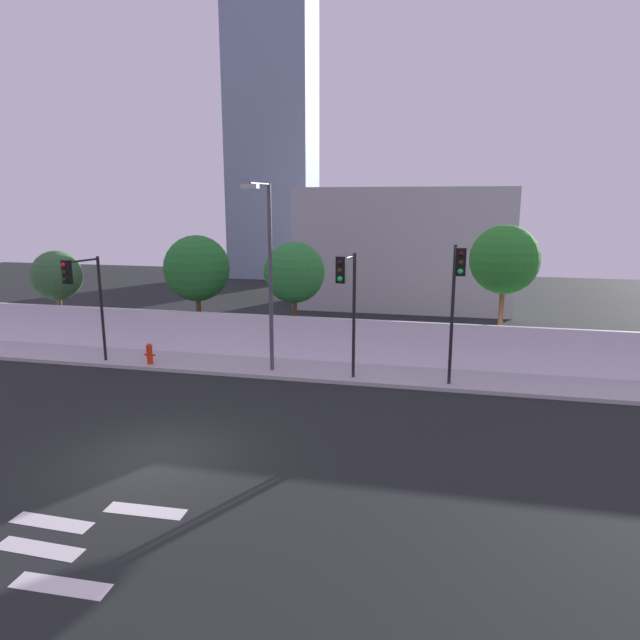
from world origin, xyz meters
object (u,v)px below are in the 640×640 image
(traffic_light_center, at_px, (347,290))
(roadside_tree_leftmost, at_px, (57,276))
(street_lamp_curbside, at_px, (268,264))
(traffic_light_right, at_px, (456,287))
(traffic_light_left, at_px, (83,287))
(roadside_tree_midright, at_px, (294,273))
(fire_hydrant, at_px, (150,353))
(roadside_tree_rightmost, at_px, (504,260))
(roadside_tree_midleft, at_px, (197,268))

(traffic_light_center, xyz_separation_m, roadside_tree_leftmost, (-14.75, 4.04, -0.44))
(street_lamp_curbside, bearing_deg, traffic_light_right, -5.71)
(traffic_light_right, bearing_deg, traffic_light_left, -179.38)
(roadside_tree_midright, bearing_deg, fire_hydrant, -146.79)
(street_lamp_curbside, xyz_separation_m, fire_hydrant, (-5.05, -0.08, -3.70))
(roadside_tree_midright, relative_size, roadside_tree_rightmost, 0.86)
(traffic_light_right, xyz_separation_m, roadside_tree_midleft, (-11.24, 3.99, -0.14))
(fire_hydrant, xyz_separation_m, roadside_tree_midleft, (0.65, 3.38, 3.04))
(traffic_light_center, height_order, roadside_tree_midleft, roadside_tree_midleft)
(street_lamp_curbside, relative_size, roadside_tree_leftmost, 1.65)
(traffic_light_center, relative_size, roadside_tree_rightmost, 0.81)
(fire_hydrant, xyz_separation_m, roadside_tree_rightmost, (13.76, 3.38, 3.72))
(roadside_tree_rightmost, bearing_deg, roadside_tree_midleft, -180.00)
(roadside_tree_midleft, bearing_deg, roadside_tree_midright, 0.00)
(traffic_light_left, relative_size, fire_hydrant, 5.08)
(roadside_tree_rightmost, bearing_deg, street_lamp_curbside, -159.23)
(traffic_light_right, height_order, fire_hydrant, traffic_light_right)
(traffic_light_center, bearing_deg, roadside_tree_midright, 126.80)
(street_lamp_curbside, bearing_deg, traffic_light_left, -173.44)
(traffic_light_center, height_order, fire_hydrant, traffic_light_center)
(street_lamp_curbside, bearing_deg, roadside_tree_rightmost, 20.77)
(fire_hydrant, relative_size, roadside_tree_midleft, 0.16)
(traffic_light_right, height_order, roadside_tree_midleft, traffic_light_right)
(traffic_light_left, distance_m, roadside_tree_rightmost, 16.57)
(traffic_light_right, bearing_deg, roadside_tree_midright, 149.35)
(traffic_light_left, bearing_deg, street_lamp_curbside, 6.56)
(traffic_light_center, distance_m, roadside_tree_midright, 5.04)
(traffic_light_left, height_order, traffic_light_right, traffic_light_right)
(street_lamp_curbside, relative_size, roadside_tree_rightmost, 1.24)
(fire_hydrant, bearing_deg, street_lamp_curbside, 0.85)
(street_lamp_curbside, bearing_deg, traffic_light_center, -13.20)
(traffic_light_center, bearing_deg, roadside_tree_leftmost, 164.69)
(traffic_light_right, height_order, roadside_tree_rightmost, roadside_tree_rightmost)
(traffic_light_center, distance_m, street_lamp_curbside, 3.31)
(traffic_light_right, relative_size, street_lamp_curbside, 0.70)
(street_lamp_curbside, distance_m, roadside_tree_midright, 3.39)
(traffic_light_right, relative_size, roadside_tree_midright, 1.02)
(traffic_light_center, bearing_deg, roadside_tree_rightmost, 35.91)
(traffic_light_left, bearing_deg, fire_hydrant, 18.77)
(traffic_light_center, xyz_separation_m, fire_hydrant, (-8.18, 0.66, -2.94))
(roadside_tree_leftmost, height_order, roadside_tree_rightmost, roadside_tree_rightmost)
(fire_hydrant, relative_size, roadside_tree_midright, 0.17)
(roadside_tree_midleft, xyz_separation_m, roadside_tree_midright, (4.51, 0.00, -0.07))
(roadside_tree_leftmost, relative_size, roadside_tree_rightmost, 0.75)
(traffic_light_left, distance_m, roadside_tree_midleft, 5.07)
(fire_hydrant, bearing_deg, roadside_tree_leftmost, 152.77)
(traffic_light_right, xyz_separation_m, roadside_tree_leftmost, (-18.46, 3.99, -0.67))
(roadside_tree_midright, bearing_deg, roadside_tree_midleft, -180.00)
(street_lamp_curbside, height_order, roadside_tree_midright, street_lamp_curbside)
(traffic_light_right, distance_m, roadside_tree_rightmost, 4.44)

